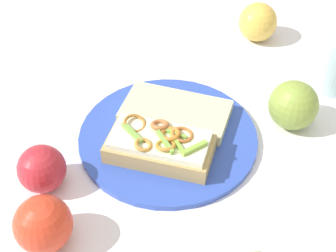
{
  "coord_description": "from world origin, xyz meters",
  "views": [
    {
      "loc": [
        0.5,
        0.29,
        0.59
      ],
      "look_at": [
        0.0,
        0.0,
        0.03
      ],
      "focal_mm": 54.08,
      "sensor_mm": 36.0,
      "label": 1
    }
  ],
  "objects_px": {
    "apple_2": "(258,22)",
    "sandwich": "(160,146)",
    "bread_slice_side": "(176,112)",
    "apple_3": "(293,105)",
    "plate": "(168,137)",
    "apple_0": "(42,169)",
    "apple_4": "(43,224)",
    "drinking_glass": "(336,64)"
  },
  "relations": [
    {
      "from": "sandwich",
      "to": "drinking_glass",
      "type": "distance_m",
      "value": 0.36
    },
    {
      "from": "sandwich",
      "to": "apple_4",
      "type": "distance_m",
      "value": 0.21
    },
    {
      "from": "plate",
      "to": "apple_4",
      "type": "relative_size",
      "value": 3.71
    },
    {
      "from": "plate",
      "to": "drinking_glass",
      "type": "relative_size",
      "value": 2.85
    },
    {
      "from": "plate",
      "to": "apple_2",
      "type": "height_order",
      "value": "apple_2"
    },
    {
      "from": "apple_3",
      "to": "apple_4",
      "type": "distance_m",
      "value": 0.44
    },
    {
      "from": "bread_slice_side",
      "to": "apple_3",
      "type": "bearing_deg",
      "value": -164.3
    },
    {
      "from": "sandwich",
      "to": "apple_3",
      "type": "relative_size",
      "value": 2.15
    },
    {
      "from": "sandwich",
      "to": "apple_3",
      "type": "xyz_separation_m",
      "value": [
        -0.18,
        0.15,
        0.01
      ]
    },
    {
      "from": "apple_3",
      "to": "sandwich",
      "type": "bearing_deg",
      "value": -39.45
    },
    {
      "from": "apple_4",
      "to": "drinking_glass",
      "type": "distance_m",
      "value": 0.57
    },
    {
      "from": "sandwich",
      "to": "apple_2",
      "type": "distance_m",
      "value": 0.39
    },
    {
      "from": "bread_slice_side",
      "to": "apple_4",
      "type": "xyz_separation_m",
      "value": [
        0.29,
        -0.03,
        0.02
      ]
    },
    {
      "from": "bread_slice_side",
      "to": "sandwich",
      "type": "bearing_deg",
      "value": 91.83
    },
    {
      "from": "apple_2",
      "to": "apple_4",
      "type": "relative_size",
      "value": 0.99
    },
    {
      "from": "bread_slice_side",
      "to": "drinking_glass",
      "type": "xyz_separation_m",
      "value": [
        -0.22,
        0.2,
        0.03
      ]
    },
    {
      "from": "sandwich",
      "to": "drinking_glass",
      "type": "bearing_deg",
      "value": -133.82
    },
    {
      "from": "apple_0",
      "to": "apple_3",
      "type": "relative_size",
      "value": 0.87
    },
    {
      "from": "apple_0",
      "to": "drinking_glass",
      "type": "relative_size",
      "value": 0.7
    },
    {
      "from": "sandwich",
      "to": "apple_0",
      "type": "distance_m",
      "value": 0.18
    },
    {
      "from": "apple_2",
      "to": "sandwich",
      "type": "bearing_deg",
      "value": 0.06
    },
    {
      "from": "bread_slice_side",
      "to": "apple_3",
      "type": "height_order",
      "value": "apple_3"
    },
    {
      "from": "plate",
      "to": "apple_0",
      "type": "height_order",
      "value": "apple_0"
    },
    {
      "from": "drinking_glass",
      "to": "apple_4",
      "type": "bearing_deg",
      "value": -24.44
    },
    {
      "from": "plate",
      "to": "bread_slice_side",
      "type": "distance_m",
      "value": 0.05
    },
    {
      "from": "bread_slice_side",
      "to": "apple_4",
      "type": "height_order",
      "value": "apple_4"
    },
    {
      "from": "apple_0",
      "to": "apple_2",
      "type": "bearing_deg",
      "value": 166.7
    },
    {
      "from": "sandwich",
      "to": "apple_2",
      "type": "bearing_deg",
      "value": -103.85
    },
    {
      "from": "plate",
      "to": "sandwich",
      "type": "relative_size",
      "value": 1.64
    },
    {
      "from": "sandwich",
      "to": "drinking_glass",
      "type": "relative_size",
      "value": 1.73
    },
    {
      "from": "bread_slice_side",
      "to": "apple_0",
      "type": "relative_size",
      "value": 2.46
    },
    {
      "from": "apple_3",
      "to": "drinking_glass",
      "type": "distance_m",
      "value": 0.13
    },
    {
      "from": "bread_slice_side",
      "to": "apple_2",
      "type": "xyz_separation_m",
      "value": [
        -0.3,
        0.02,
        0.02
      ]
    },
    {
      "from": "bread_slice_side",
      "to": "apple_2",
      "type": "relative_size",
      "value": 2.26
    },
    {
      "from": "bread_slice_side",
      "to": "drinking_glass",
      "type": "height_order",
      "value": "drinking_glass"
    },
    {
      "from": "apple_0",
      "to": "apple_4",
      "type": "bearing_deg",
      "value": 41.33
    },
    {
      "from": "plate",
      "to": "apple_0",
      "type": "relative_size",
      "value": 4.06
    },
    {
      "from": "plate",
      "to": "sandwich",
      "type": "bearing_deg",
      "value": 13.99
    },
    {
      "from": "drinking_glass",
      "to": "plate",
      "type": "bearing_deg",
      "value": -35.55
    },
    {
      "from": "apple_2",
      "to": "apple_3",
      "type": "distance_m",
      "value": 0.26
    },
    {
      "from": "plate",
      "to": "apple_0",
      "type": "bearing_deg",
      "value": -32.65
    },
    {
      "from": "bread_slice_side",
      "to": "apple_3",
      "type": "relative_size",
      "value": 2.13
    }
  ]
}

